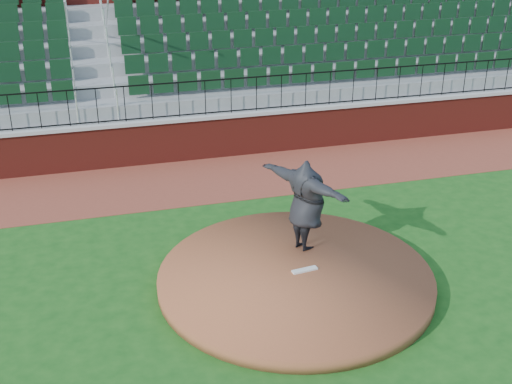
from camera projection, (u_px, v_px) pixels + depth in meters
ground at (275, 280)px, 13.52m from camera, size 90.00×90.00×0.00m
warning_track at (219, 177)px, 18.25m from camera, size 34.00×3.20×0.01m
field_wall at (207, 138)px, 19.41m from camera, size 34.00×0.35×1.20m
wall_cap at (206, 116)px, 19.13m from camera, size 34.00×0.45×0.10m
wall_railing at (205, 98)px, 18.90m from camera, size 34.00×0.05×1.00m
seating_stands at (188, 59)px, 21.08m from camera, size 34.00×5.10×4.60m
concourse_wall at (174, 28)px, 23.35m from camera, size 34.00×0.50×5.50m
pitchers_mound at (295, 278)px, 13.34m from camera, size 5.51×5.51×0.25m
pitching_rubber at (305, 270)px, 13.36m from camera, size 0.55×0.20×0.04m
pitcher at (306, 205)px, 13.81m from camera, size 1.65×2.53×2.01m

